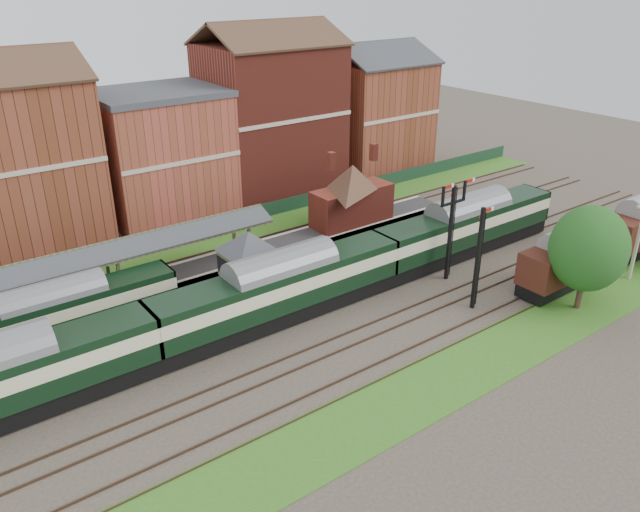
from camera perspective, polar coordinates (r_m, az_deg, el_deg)
ground at (r=46.59m, az=-0.98°, el=-4.95°), size 160.00×160.00×0.00m
grass_back at (r=58.96m, az=-10.11°, el=1.38°), size 90.00×4.50×0.06m
grass_front at (r=39.04m, az=9.61°, el=-11.90°), size 90.00×5.00×0.06m
fence at (r=60.36m, az=-11.03°, el=2.61°), size 90.00×0.12×1.50m
platform at (r=51.71m, az=-11.86°, el=-1.69°), size 55.00×3.40×1.00m
signal_box at (r=46.10m, az=-6.40°, el=-0.97°), size 5.40×5.40×6.00m
brick_hut at (r=51.00m, az=1.44°, el=-0.65°), size 3.20×2.64×2.94m
station_building at (r=58.70m, az=2.96°, el=5.75°), size 8.10×8.10×5.90m
canopy at (r=48.16m, az=-18.70°, el=0.79°), size 26.00×3.89×4.08m
semaphore_bracket at (r=50.29m, az=11.90°, el=2.70°), size 3.60×0.25×8.18m
semaphore_siding at (r=46.42m, az=14.25°, el=-0.12°), size 1.23×0.25×8.00m
yard_lamp at (r=55.51m, az=27.16°, el=1.81°), size 2.60×0.22×7.00m
town_backdrop at (r=64.46m, az=-14.45°, el=9.59°), size 69.00×10.00×16.00m
dmu_train at (r=44.16m, az=-3.52°, el=-2.93°), size 58.35×3.06×4.48m
platform_railcar at (r=45.22m, az=-22.99°, el=-4.92°), size 16.29×2.57×3.75m
goods_van_a at (r=51.55m, az=20.79°, el=-0.84°), size 6.43×2.78×3.90m
goods_van_b at (r=60.77m, az=26.75°, el=2.08°), size 6.86×2.97×4.16m
tree_far at (r=48.59m, az=23.35°, el=0.62°), size 5.53×5.53×8.08m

